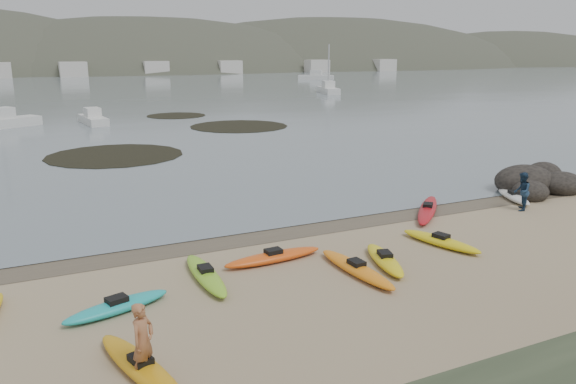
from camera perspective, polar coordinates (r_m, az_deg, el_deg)
ground at (r=22.90m, az=0.00°, el=-3.64°), size 600.00×600.00×0.00m
wet_sand at (r=22.65m, az=0.33°, el=-3.84°), size 60.00×60.00×0.00m
water at (r=319.88m, az=-24.43°, el=11.72°), size 1200.00×1200.00×0.00m
kayaks at (r=19.10m, az=2.79°, el=-6.82°), size 24.36×11.31×0.34m
person_west at (r=13.00m, az=-14.53°, el=-14.46°), size 0.76×0.75×1.76m
person_east at (r=27.25m, az=22.67°, el=0.05°), size 1.07×1.05×1.74m
rock_cluster at (r=31.54m, az=23.88°, el=0.52°), size 5.11×3.72×1.63m
kelp_mats at (r=49.87m, az=-10.49°, el=5.91°), size 22.22×29.56×0.04m
moored_boats at (r=95.99m, az=-14.76°, el=9.89°), size 112.82×72.83×1.20m
far_hills at (r=220.33m, az=-12.77°, el=7.88°), size 550.00×135.00×80.00m
far_town at (r=165.46m, az=-20.66°, el=11.58°), size 199.00×5.00×4.00m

